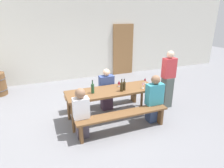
% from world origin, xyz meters
% --- Properties ---
extents(ground_plane, '(24.00, 24.00, 0.00)m').
position_xyz_m(ground_plane, '(0.00, 0.00, 0.00)').
color(ground_plane, slate).
extents(back_wall, '(14.00, 0.20, 3.20)m').
position_xyz_m(back_wall, '(0.00, 3.54, 1.60)').
color(back_wall, silver).
rests_on(back_wall, ground).
extents(wooden_door, '(0.90, 0.06, 2.10)m').
position_xyz_m(wooden_door, '(1.86, 3.40, 1.05)').
color(wooden_door, olive).
rests_on(wooden_door, ground).
extents(tasting_table, '(2.21, 0.71, 0.75)m').
position_xyz_m(tasting_table, '(0.00, 0.00, 0.67)').
color(tasting_table, brown).
rests_on(tasting_table, ground).
extents(bench_near, '(2.11, 0.30, 0.45)m').
position_xyz_m(bench_near, '(0.00, -0.66, 0.36)').
color(bench_near, brown).
rests_on(bench_near, ground).
extents(bench_far, '(2.11, 0.30, 0.45)m').
position_xyz_m(bench_far, '(0.00, 0.66, 0.36)').
color(bench_far, brown).
rests_on(bench_far, ground).
extents(wine_bottle_0, '(0.07, 0.07, 0.29)m').
position_xyz_m(wine_bottle_0, '(0.26, -0.12, 0.86)').
color(wine_bottle_0, '#332814').
rests_on(wine_bottle_0, tasting_table).
extents(wine_bottle_1, '(0.08, 0.08, 0.30)m').
position_xyz_m(wine_bottle_1, '(0.18, -0.16, 0.86)').
color(wine_bottle_1, '#332814').
rests_on(wine_bottle_1, tasting_table).
extents(wine_bottle_2, '(0.07, 0.07, 0.32)m').
position_xyz_m(wine_bottle_2, '(-0.49, -0.02, 0.87)').
color(wine_bottle_2, '#234C2D').
rests_on(wine_bottle_2, tasting_table).
extents(wine_glass_0, '(0.08, 0.08, 0.16)m').
position_xyz_m(wine_glass_0, '(0.25, 0.14, 0.86)').
color(wine_glass_0, silver).
rests_on(wine_glass_0, tasting_table).
extents(wine_glass_1, '(0.06, 0.06, 0.15)m').
position_xyz_m(wine_glass_1, '(0.98, 0.11, 0.86)').
color(wine_glass_1, silver).
rests_on(wine_glass_1, tasting_table).
extents(wine_glass_2, '(0.06, 0.06, 0.17)m').
position_xyz_m(wine_glass_2, '(0.75, -0.18, 0.87)').
color(wine_glass_2, silver).
rests_on(wine_glass_2, tasting_table).
extents(seated_guest_near_0, '(0.32, 0.24, 1.10)m').
position_xyz_m(seated_guest_near_0, '(-0.88, -0.51, 0.54)').
color(seated_guest_near_0, '#4D4552').
rests_on(seated_guest_near_0, ground).
extents(seated_guest_near_1, '(0.41, 0.24, 1.16)m').
position_xyz_m(seated_guest_near_1, '(0.88, -0.51, 0.55)').
color(seated_guest_near_1, navy).
rests_on(seated_guest_near_1, ground).
extents(seated_guest_far_0, '(0.38, 0.24, 1.14)m').
position_xyz_m(seated_guest_far_0, '(0.04, 0.51, 0.54)').
color(seated_guest_far_0, '#493144').
rests_on(seated_guest_far_0, ground).
extents(standing_host, '(0.34, 0.24, 1.58)m').
position_xyz_m(standing_host, '(1.65, 0.03, 0.77)').
color(standing_host, '#4D5650').
rests_on(standing_host, ground).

